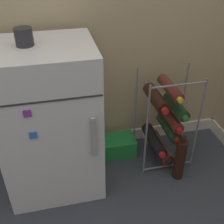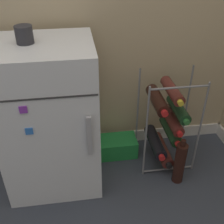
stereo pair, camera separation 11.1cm
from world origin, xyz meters
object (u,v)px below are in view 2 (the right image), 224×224
Objects in this scene: wine_rack at (166,123)px; soda_box at (116,146)px; fridge_top_cup at (24,35)px; mini_fridge at (50,119)px; loose_bottle_floor at (180,163)px.

soda_box is at bearing 159.02° from wine_rack.
wine_rack is at bearing -20.98° from soda_box.
wine_rack is 7.70× the size of fridge_top_cup.
mini_fridge reaches higher than wine_rack.
mini_fridge reaches higher than loose_bottle_floor.
wine_rack reaches higher than soda_box.
wine_rack is at bearing 3.23° from mini_fridge.
wine_rack is 0.26m from loose_bottle_floor.
soda_box is 0.86× the size of loose_bottle_floor.
soda_box is 0.47m from loose_bottle_floor.
loose_bottle_floor is (0.04, -0.20, -0.17)m from wine_rack.
fridge_top_cup is (-0.47, -0.15, 0.87)m from soda_box.
mini_fridge is 0.83m from loose_bottle_floor.
loose_bottle_floor is (0.76, -0.16, -0.30)m from mini_fridge.
soda_box is 3.34× the size of fridge_top_cup.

